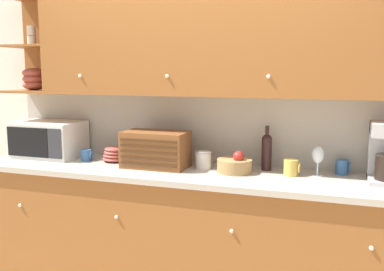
% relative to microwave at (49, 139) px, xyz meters
% --- Properties ---
extents(wall_back, '(5.60, 0.06, 2.60)m').
position_rel_microwave_xyz_m(wall_back, '(1.24, 0.25, 0.24)').
color(wall_back, white).
rests_on(wall_back, ground_plane).
extents(counter_unit, '(3.22, 0.66, 0.92)m').
position_rel_microwave_xyz_m(counter_unit, '(1.24, -0.10, -0.60)').
color(counter_unit, '#935628').
rests_on(counter_unit, ground_plane).
extents(backsplash_panel, '(3.20, 0.01, 0.52)m').
position_rel_microwave_xyz_m(backsplash_panel, '(1.24, 0.21, 0.12)').
color(backsplash_panel, '#B7B2A8').
rests_on(backsplash_panel, counter_unit).
extents(upper_cabinets, '(3.20, 0.36, 0.78)m').
position_rel_microwave_xyz_m(upper_cabinets, '(1.40, 0.05, 0.76)').
color(upper_cabinets, '#935628').
rests_on(upper_cabinets, backsplash_panel).
extents(microwave, '(0.54, 0.37, 0.29)m').
position_rel_microwave_xyz_m(microwave, '(0.00, 0.00, 0.00)').
color(microwave, silver).
rests_on(microwave, counter_unit).
extents(mug_patterned_third, '(0.10, 0.08, 0.09)m').
position_rel_microwave_xyz_m(mug_patterned_third, '(0.39, -0.05, -0.10)').
color(mug_patterned_third, '#38669E').
rests_on(mug_patterned_third, counter_unit).
extents(bowl_stack_on_counter, '(0.20, 0.20, 0.12)m').
position_rel_microwave_xyz_m(bowl_stack_on_counter, '(0.61, 0.00, -0.09)').
color(bowl_stack_on_counter, '#9E473D').
rests_on(bowl_stack_on_counter, counter_unit).
extents(bread_box, '(0.46, 0.27, 0.26)m').
position_rel_microwave_xyz_m(bread_box, '(0.99, -0.08, -0.01)').
color(bread_box, brown).
rests_on(bread_box, counter_unit).
extents(storage_canister, '(0.12, 0.12, 0.13)m').
position_rel_microwave_xyz_m(storage_canister, '(1.33, -0.02, -0.08)').
color(storage_canister, silver).
rests_on(storage_canister, counter_unit).
extents(fruit_basket, '(0.24, 0.24, 0.15)m').
position_rel_microwave_xyz_m(fruit_basket, '(1.57, -0.06, -0.09)').
color(fruit_basket, '#A87F4C').
rests_on(fruit_basket, counter_unit).
extents(wine_bottle, '(0.07, 0.07, 0.32)m').
position_rel_microwave_xyz_m(wine_bottle, '(1.76, 0.08, -0.00)').
color(wine_bottle, black).
rests_on(wine_bottle, counter_unit).
extents(mug, '(0.11, 0.10, 0.11)m').
position_rel_microwave_xyz_m(mug, '(1.95, -0.03, -0.09)').
color(mug, gold).
rests_on(mug, counter_unit).
extents(wine_glass, '(0.08, 0.08, 0.21)m').
position_rel_microwave_xyz_m(wine_glass, '(2.11, 0.02, -0.00)').
color(wine_glass, silver).
rests_on(wine_glass, counter_unit).
extents(mug_blue_second, '(0.10, 0.08, 0.10)m').
position_rel_microwave_xyz_m(mug_blue_second, '(2.27, 0.12, -0.09)').
color(mug_blue_second, '#38669E').
rests_on(mug_blue_second, counter_unit).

